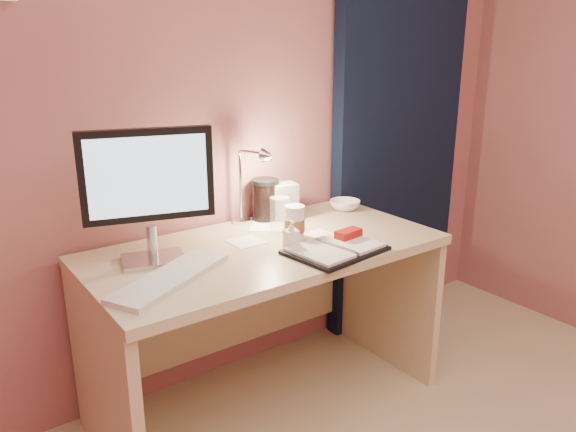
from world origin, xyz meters
TOP-DOWN VIEW (x-y plane):
  - room at (0.95, 1.69)m, footprint 3.50×3.50m
  - desk at (0.00, 1.45)m, footprint 1.40×0.70m
  - monitor at (-0.43, 1.47)m, footprint 0.45×0.22m
  - keyboard at (-0.45, 1.28)m, footprint 0.50×0.36m
  - planner at (0.18, 1.17)m, footprint 0.38×0.30m
  - paper_a at (0.24, 1.34)m, footprint 0.16×0.16m
  - paper_b at (-0.04, 1.46)m, footprint 0.13×0.13m
  - paper_c at (0.14, 1.57)m, footprint 0.22×0.22m
  - coffee_cup at (0.15, 1.39)m, footprint 0.08×0.08m
  - clear_cup at (0.15, 1.50)m, footprint 0.08×0.08m
  - bowl at (0.58, 1.57)m, footprint 0.18×0.18m
  - lotion_bottle at (0.06, 1.29)m, footprint 0.06×0.06m
  - dark_jar at (0.18, 1.66)m, footprint 0.12×0.12m
  - product_box at (0.26, 1.62)m, footprint 0.13×0.11m
  - desk_lamp at (0.04, 1.61)m, footprint 0.14×0.21m

SIDE VIEW (x-z plane):
  - desk at x=0.00m, z-range 0.14..0.87m
  - paper_b at x=-0.04m, z-range 0.73..0.73m
  - paper_a at x=0.24m, z-range 0.73..0.73m
  - paper_c at x=0.14m, z-range 0.73..0.73m
  - keyboard at x=-0.45m, z-range 0.73..0.75m
  - planner at x=0.18m, z-range 0.72..0.77m
  - bowl at x=0.58m, z-range 0.73..0.78m
  - lotion_bottle at x=0.06m, z-range 0.73..0.85m
  - coffee_cup at x=0.15m, z-range 0.73..0.86m
  - clear_cup at x=0.15m, z-range 0.73..0.87m
  - product_box at x=0.26m, z-range 0.73..0.90m
  - dark_jar at x=0.18m, z-range 0.73..0.90m
  - desk_lamp at x=0.04m, z-range 0.77..1.12m
  - monitor at x=-0.43m, z-range 0.78..1.27m
  - room at x=0.95m, z-range -0.61..2.89m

